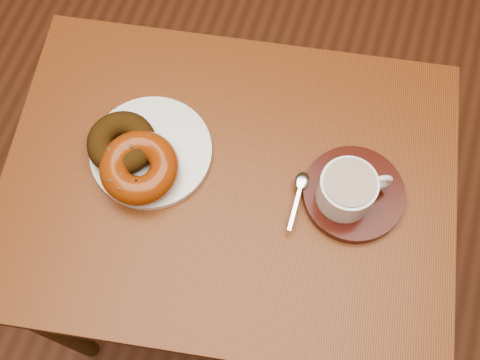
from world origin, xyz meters
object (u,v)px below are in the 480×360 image
(cafe_table, at_px, (229,204))
(saucer, at_px, (353,194))
(coffee_cup, at_px, (348,189))
(donut_plate, at_px, (151,152))

(cafe_table, relative_size, saucer, 5.03)
(saucer, bearing_deg, coffee_cup, -135.87)
(donut_plate, bearing_deg, saucer, 4.58)
(cafe_table, distance_m, coffee_cup, 0.25)
(saucer, xyz_separation_m, coffee_cup, (-0.01, -0.01, 0.04))
(donut_plate, relative_size, coffee_cup, 1.82)
(cafe_table, bearing_deg, coffee_cup, -1.44)
(saucer, relative_size, coffee_cup, 1.47)
(cafe_table, distance_m, saucer, 0.23)
(cafe_table, relative_size, donut_plate, 4.05)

